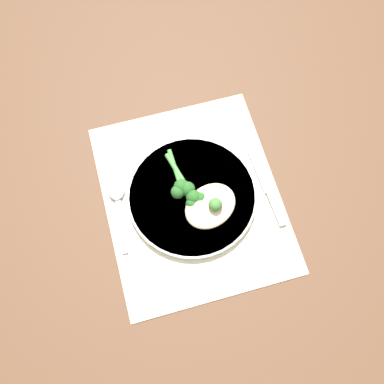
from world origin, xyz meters
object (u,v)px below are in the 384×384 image
(broccoli_stalk_rear, at_px, (193,195))
(knife, at_px, (267,187))
(plate, at_px, (192,196))
(chicken_fillet, at_px, (210,206))
(spoon, at_px, (117,197))
(broccoli_stalk_right, at_px, (182,187))

(broccoli_stalk_rear, distance_m, knife, 0.16)
(knife, bearing_deg, plate, 170.00)
(plate, bearing_deg, knife, 82.33)
(chicken_fillet, relative_size, spoon, 0.84)
(plate, xyz_separation_m, broccoli_stalk_rear, (0.01, -0.00, 0.02))
(broccoli_stalk_right, bearing_deg, knife, 166.41)
(plate, distance_m, broccoli_stalk_right, 0.03)
(broccoli_stalk_rear, distance_m, spoon, 0.15)
(broccoli_stalk_right, distance_m, knife, 0.18)
(knife, bearing_deg, spoon, 166.43)
(broccoli_stalk_rear, height_order, spoon, broccoli_stalk_rear)
(spoon, bearing_deg, plate, -10.59)
(broccoli_stalk_rear, distance_m, broccoli_stalk_right, 0.03)
(plate, xyz_separation_m, chicken_fillet, (0.04, 0.03, 0.02))
(plate, height_order, knife, plate)
(spoon, bearing_deg, broccoli_stalk_right, -5.88)
(plate, bearing_deg, broccoli_stalk_right, -133.45)
(plate, distance_m, broccoli_stalk_rear, 0.02)
(broccoli_stalk_rear, bearing_deg, plate, -104.36)
(knife, height_order, spoon, spoon)
(broccoli_stalk_rear, relative_size, knife, 0.75)
(chicken_fillet, bearing_deg, broccoli_stalk_right, -140.08)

